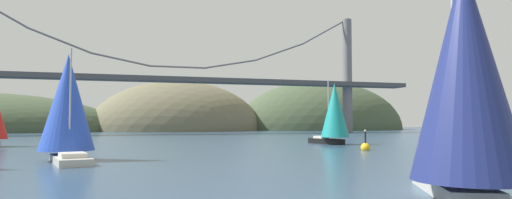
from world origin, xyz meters
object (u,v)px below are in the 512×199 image
sailboat_blue_spinnaker (68,106)px  sailboat_navy_sail (465,76)px  sailboat_teal_sail (334,112)px  channel_buoy (365,147)px

sailboat_blue_spinnaker → sailboat_navy_sail: size_ratio=0.90×
sailboat_teal_sail → sailboat_navy_sail: (-15.56, -41.61, 0.66)m
sailboat_teal_sail → sailboat_blue_spinnaker: sailboat_blue_spinnaker is taller
sailboat_blue_spinnaker → channel_buoy: (31.57, 3.97, -4.38)m
channel_buoy → sailboat_navy_sail: bearing=-114.2°
sailboat_teal_sail → sailboat_blue_spinnaker: (-33.91, -16.16, 0.09)m
sailboat_blue_spinnaker → channel_buoy: 32.12m
sailboat_teal_sail → sailboat_blue_spinnaker: 37.57m
sailboat_blue_spinnaker → sailboat_navy_sail: bearing=-54.2°
sailboat_navy_sail → channel_buoy: size_ratio=3.99×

